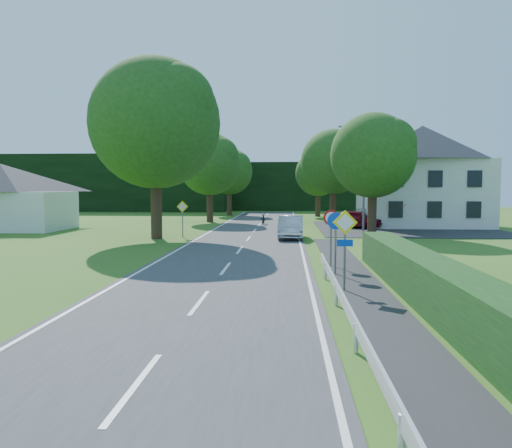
# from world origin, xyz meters

# --- Properties ---
(ground) EXTENTS (160.00, 160.00, 0.00)m
(ground) POSITION_xyz_m (0.00, 0.00, 0.00)
(ground) COLOR #2D5618
(ground) RESTS_ON ground
(road) EXTENTS (7.00, 80.00, 0.04)m
(road) POSITION_xyz_m (0.00, 20.00, 0.02)
(road) COLOR #363639
(road) RESTS_ON ground
(footpath) EXTENTS (1.50, 44.00, 0.04)m
(footpath) POSITION_xyz_m (4.95, 2.00, 0.02)
(footpath) COLOR #262629
(footpath) RESTS_ON ground
(parking_pad) EXTENTS (14.00, 16.00, 0.04)m
(parking_pad) POSITION_xyz_m (12.00, 33.00, 0.02)
(parking_pad) COLOR #262629
(parking_pad) RESTS_ON ground
(line_edge_left) EXTENTS (0.12, 80.00, 0.01)m
(line_edge_left) POSITION_xyz_m (-3.25, 20.00, 0.04)
(line_edge_left) COLOR white
(line_edge_left) RESTS_ON road
(line_edge_right) EXTENTS (0.12, 80.00, 0.01)m
(line_edge_right) POSITION_xyz_m (3.25, 20.00, 0.04)
(line_edge_right) COLOR white
(line_edge_right) RESTS_ON road
(line_centre) EXTENTS (0.12, 80.00, 0.01)m
(line_centre) POSITION_xyz_m (0.00, 20.00, 0.04)
(line_centre) COLOR white
(line_centre) RESTS_ON road
(guardrail) EXTENTS (0.12, 26.00, 0.69)m
(guardrail) POSITION_xyz_m (3.85, -1.00, 0.34)
(guardrail) COLOR silver
(guardrail) RESTS_ON ground
(tree_main) EXTENTS (9.40, 9.40, 11.64)m
(tree_main) POSITION_xyz_m (-6.00, 24.00, 5.82)
(tree_main) COLOR #1E4715
(tree_main) RESTS_ON ground
(tree_left_far) EXTENTS (7.00, 7.00, 8.58)m
(tree_left_far) POSITION_xyz_m (-5.00, 40.00, 4.29)
(tree_left_far) COLOR #1E4715
(tree_left_far) RESTS_ON ground
(tree_right_far) EXTENTS (7.40, 7.40, 9.09)m
(tree_right_far) POSITION_xyz_m (7.00, 42.00, 4.54)
(tree_right_far) COLOR #1E4715
(tree_right_far) RESTS_ON ground
(tree_left_back) EXTENTS (6.60, 6.60, 8.07)m
(tree_left_back) POSITION_xyz_m (-4.50, 52.00, 4.04)
(tree_left_back) COLOR #1E4715
(tree_left_back) RESTS_ON ground
(tree_right_back) EXTENTS (6.20, 6.20, 7.56)m
(tree_right_back) POSITION_xyz_m (6.00, 50.00, 3.78)
(tree_right_back) COLOR #1E4715
(tree_right_back) RESTS_ON ground
(tree_right_mid) EXTENTS (7.00, 7.00, 8.58)m
(tree_right_mid) POSITION_xyz_m (8.50, 28.00, 4.29)
(tree_right_mid) COLOR #1E4715
(tree_right_mid) RESTS_ON ground
(treeline_left) EXTENTS (44.00, 6.00, 8.00)m
(treeline_left) POSITION_xyz_m (-28.00, 62.00, 4.00)
(treeline_left) COLOR black
(treeline_left) RESTS_ON ground
(treeline_right) EXTENTS (30.00, 5.00, 7.00)m
(treeline_right) POSITION_xyz_m (8.00, 66.00, 3.50)
(treeline_right) COLOR black
(treeline_right) RESTS_ON ground
(bungalow_left) EXTENTS (11.00, 6.50, 5.20)m
(bungalow_left) POSITION_xyz_m (-20.00, 30.00, 2.71)
(bungalow_left) COLOR silver
(bungalow_left) RESTS_ON ground
(house_white) EXTENTS (10.60, 8.40, 8.60)m
(house_white) POSITION_xyz_m (14.00, 36.00, 4.41)
(house_white) COLOR silver
(house_white) RESTS_ON ground
(streetlight) EXTENTS (2.03, 0.18, 8.00)m
(streetlight) POSITION_xyz_m (8.06, 30.00, 4.46)
(streetlight) COLOR slate
(streetlight) RESTS_ON ground
(sign_priority_right) EXTENTS (0.78, 0.09, 2.59)m
(sign_priority_right) POSITION_xyz_m (4.30, 7.98, 1.80)
(sign_priority_right) COLOR slate
(sign_priority_right) RESTS_ON ground
(sign_roundabout) EXTENTS (0.64, 0.08, 2.37)m
(sign_roundabout) POSITION_xyz_m (4.30, 10.98, 1.67)
(sign_roundabout) COLOR slate
(sign_roundabout) RESTS_ON ground
(sign_speed_limit) EXTENTS (0.64, 0.11, 2.37)m
(sign_speed_limit) POSITION_xyz_m (4.30, 12.97, 1.77)
(sign_speed_limit) COLOR slate
(sign_speed_limit) RESTS_ON ground
(sign_priority_left) EXTENTS (0.78, 0.09, 2.44)m
(sign_priority_left) POSITION_xyz_m (-4.50, 24.98, 1.72)
(sign_priority_left) COLOR slate
(sign_priority_left) RESTS_ON ground
(moving_car) EXTENTS (1.63, 4.48, 1.47)m
(moving_car) POSITION_xyz_m (2.70, 24.30, 0.77)
(moving_car) COLOR silver
(moving_car) RESTS_ON road
(motorcycle) EXTENTS (0.79, 2.18, 1.14)m
(motorcycle) POSITION_xyz_m (0.36, 36.60, 0.61)
(motorcycle) COLOR black
(motorcycle) RESTS_ON road
(parked_car_red) EXTENTS (4.59, 3.43, 1.46)m
(parked_car_red) POSITION_xyz_m (8.13, 33.00, 0.77)
(parked_car_red) COLOR maroon
(parked_car_red) RESTS_ON parking_pad
(parked_car_silver_a) EXTENTS (4.81, 1.92, 1.56)m
(parked_car_silver_a) POSITION_xyz_m (9.91, 34.83, 0.82)
(parked_car_silver_a) COLOR #A7A8AC
(parked_car_silver_a) RESTS_ON parking_pad
(parked_car_silver_b) EXTENTS (5.29, 3.26, 1.37)m
(parked_car_silver_b) POSITION_xyz_m (16.58, 34.00, 0.72)
(parked_car_silver_b) COLOR silver
(parked_car_silver_b) RESTS_ON parking_pad
(parasol) EXTENTS (2.90, 2.93, 2.13)m
(parasol) POSITION_xyz_m (11.24, 32.24, 1.11)
(parasol) COLOR #BA350E
(parasol) RESTS_ON parking_pad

